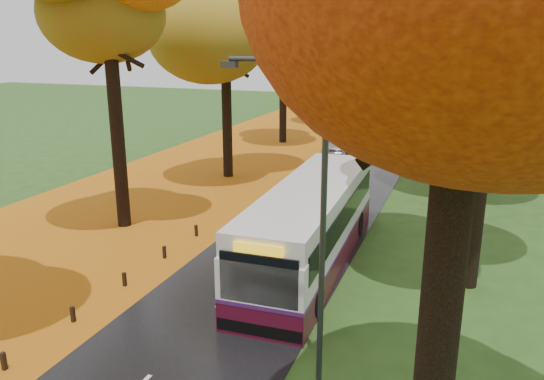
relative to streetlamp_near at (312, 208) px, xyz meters
The scene contains 13 objects.
road 18.07m from the streetlamp_near, 103.07° to the left, with size 6.50×90.00×0.04m, color black.
centre_line 18.07m from the streetlamp_near, 103.07° to the left, with size 0.12×90.00×0.01m, color silver.
leaf_verge 21.88m from the streetlamp_near, 127.29° to the left, with size 12.00×90.00×0.02m, color #98510D.
leaf_drift 18.97m from the streetlamp_near, 112.37° to the left, with size 0.90×90.00×0.01m, color #C16C13.
trees_left 22.59m from the streetlamp_near, 120.27° to the left, with size 9.20×74.00×13.88m.
trees_right 19.83m from the streetlamp_near, 80.27° to the left, with size 9.30×74.20×13.96m.
streetlamp_near is the anchor object (origin of this frame).
streetlamp_mid 22.00m from the streetlamp_near, 90.00° to the left, with size 2.45×0.18×8.00m.
streetlamp_far 44.00m from the streetlamp_near, 90.00° to the left, with size 2.45×0.18×8.00m.
bus 8.29m from the streetlamp_near, 106.19° to the left, with size 3.01×11.71×3.06m.
car_white 28.30m from the streetlamp_near, 102.59° to the left, with size 1.75×4.34×1.48m, color silver.
car_silver 28.75m from the streetlamp_near, 102.56° to the left, with size 1.37×3.93×1.30m, color #A0A2A7.
car_dark 37.66m from the streetlamp_near, 99.61° to the left, with size 1.76×4.33×1.26m, color black.
Camera 1 is at (7.03, -2.77, 8.31)m, focal length 35.00 mm.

